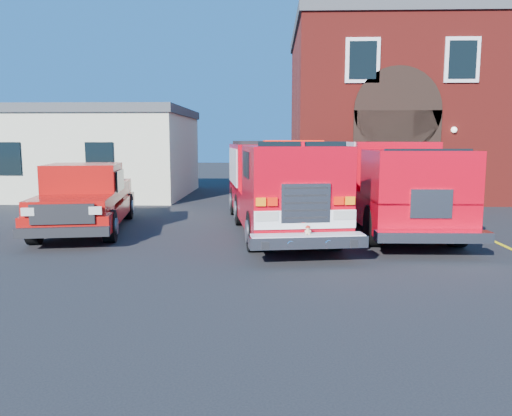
{
  "coord_description": "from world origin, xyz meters",
  "views": [
    {
      "loc": [
        0.37,
        -12.06,
        2.78
      ],
      "look_at": [
        0.0,
        -1.2,
        1.3
      ],
      "focal_mm": 35.0,
      "sensor_mm": 36.0,
      "label": 1
    }
  ],
  "objects_px": {
    "secondary_truck": "(390,181)",
    "fire_station": "(443,111)",
    "fire_engine": "(276,184)",
    "pickup_truck": "(86,199)",
    "side_building": "(88,152)"
  },
  "relations": [
    {
      "from": "side_building",
      "to": "secondary_truck",
      "type": "distance_m",
      "value": 15.99
    },
    {
      "from": "fire_station",
      "to": "fire_engine",
      "type": "distance_m",
      "value": 13.89
    },
    {
      "from": "pickup_truck",
      "to": "secondary_truck",
      "type": "distance_m",
      "value": 9.52
    },
    {
      "from": "pickup_truck",
      "to": "secondary_truck",
      "type": "bearing_deg",
      "value": 4.55
    },
    {
      "from": "fire_station",
      "to": "pickup_truck",
      "type": "xyz_separation_m",
      "value": [
        -14.39,
        -10.91,
        -3.27
      ]
    },
    {
      "from": "fire_engine",
      "to": "secondary_truck",
      "type": "bearing_deg",
      "value": 7.07
    },
    {
      "from": "fire_station",
      "to": "fire_engine",
      "type": "relative_size",
      "value": 1.64
    },
    {
      "from": "side_building",
      "to": "pickup_truck",
      "type": "height_order",
      "value": "side_building"
    },
    {
      "from": "secondary_truck",
      "to": "fire_station",
      "type": "bearing_deg",
      "value": 64.19
    },
    {
      "from": "side_building",
      "to": "secondary_truck",
      "type": "height_order",
      "value": "side_building"
    },
    {
      "from": "side_building",
      "to": "secondary_truck",
      "type": "xyz_separation_m",
      "value": [
        13.08,
        -9.17,
        -0.72
      ]
    },
    {
      "from": "side_building",
      "to": "pickup_truck",
      "type": "relative_size",
      "value": 1.54
    },
    {
      "from": "side_building",
      "to": "fire_station",
      "type": "bearing_deg",
      "value": 3.14
    },
    {
      "from": "side_building",
      "to": "fire_engine",
      "type": "distance_m",
      "value": 13.52
    },
    {
      "from": "fire_station",
      "to": "secondary_truck",
      "type": "distance_m",
      "value": 11.62
    }
  ]
}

